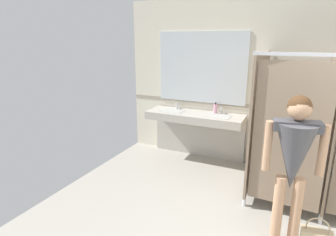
# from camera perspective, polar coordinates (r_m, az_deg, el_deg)

# --- Properties ---
(vanity_counter) EXTENTS (1.77, 0.58, 1.01)m
(vanity_counter) POSITION_cam_1_polar(r_m,az_deg,el_deg) (5.33, 5.70, -1.29)
(vanity_counter) COLOR #B2ADA3
(vanity_counter) RESTS_ON ground_plane
(mirror_panel) EXTENTS (1.67, 0.02, 1.28)m
(mirror_panel) POSITION_cam_1_polar(r_m,az_deg,el_deg) (5.32, 6.75, 10.00)
(mirror_panel) COLOR silver
(mirror_panel) RESTS_ON wall_back
(bathroom_stalls) EXTENTS (1.91, 1.55, 2.06)m
(bathroom_stalls) POSITION_cam_1_polar(r_m,az_deg,el_deg) (4.23, 29.70, -1.95)
(bathroom_stalls) COLOR #84705B
(bathroom_stalls) RESTS_ON ground_plane
(person_standing) EXTENTS (0.58, 0.47, 1.68)m
(person_standing) POSITION_cam_1_polar(r_m,az_deg,el_deg) (3.14, 23.87, -6.93)
(person_standing) COLOR tan
(person_standing) RESTS_ON ground_plane
(soap_dispenser) EXTENTS (0.07, 0.07, 0.19)m
(soap_dispenser) POSITION_cam_1_polar(r_m,az_deg,el_deg) (5.22, 9.49, 1.90)
(soap_dispenser) COLOR #D899B2
(soap_dispenser) RESTS_ON vanity_counter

